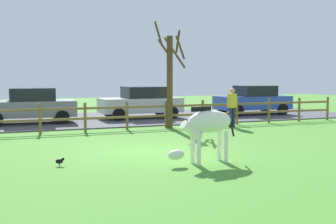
{
  "coord_description": "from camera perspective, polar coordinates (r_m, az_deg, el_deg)",
  "views": [
    {
      "loc": [
        -4.18,
        -11.85,
        2.18
      ],
      "look_at": [
        0.77,
        0.61,
        1.05
      ],
      "focal_mm": 47.04,
      "sensor_mm": 36.0,
      "label": 1
    }
  ],
  "objects": [
    {
      "name": "crow_on_grass",
      "position": [
        10.89,
        -13.84,
        -6.19
      ],
      "size": [
        0.21,
        0.1,
        0.2
      ],
      "color": "black",
      "rests_on": "ground_plane"
    },
    {
      "name": "parked_car_silver",
      "position": [
        21.79,
        -3.5,
        1.29
      ],
      "size": [
        4.02,
        1.92,
        1.56
      ],
      "color": "#B7BABF",
      "rests_on": "parking_asphalt"
    },
    {
      "name": "bare_tree",
      "position": [
        18.0,
        0.25,
        4.67
      ],
      "size": [
        1.26,
        1.25,
        4.39
      ],
      "color": "#513A23",
      "rests_on": "ground_plane"
    },
    {
      "name": "paddock_fence",
      "position": [
        17.41,
        -7.98,
        -0.31
      ],
      "size": [
        21.93,
        0.11,
        1.12
      ],
      "color": "brown",
      "rests_on": "ground_plane"
    },
    {
      "name": "zebra",
      "position": [
        10.88,
        5.04,
        -1.82
      ],
      "size": [
        1.93,
        0.62,
        1.41
      ],
      "color": "white",
      "rests_on": "ground_plane"
    },
    {
      "name": "parking_asphalt",
      "position": [
        21.67,
        -10.42,
        -0.97
      ],
      "size": [
        28.0,
        7.4,
        0.05
      ],
      "primitive_type": "cube",
      "color": "#47474C",
      "rests_on": "ground_plane"
    },
    {
      "name": "parked_car_grey",
      "position": [
        20.32,
        -17.52,
        0.82
      ],
      "size": [
        4.03,
        1.94,
        1.56
      ],
      "color": "slate",
      "rests_on": "parking_asphalt"
    },
    {
      "name": "parked_car_blue",
      "position": [
        24.24,
        10.96,
        1.57
      ],
      "size": [
        4.04,
        1.96,
        1.56
      ],
      "color": "#2D4CAD",
      "rests_on": "parking_asphalt"
    },
    {
      "name": "ground_plane",
      "position": [
        12.75,
        -2.2,
        -5.03
      ],
      "size": [
        60.0,
        60.0,
        0.0
      ],
      "primitive_type": "plane",
      "color": "#47842D"
    },
    {
      "name": "visitor_right_of_tree",
      "position": [
        18.52,
        8.29,
        0.82
      ],
      "size": [
        0.41,
        0.31,
        1.64
      ],
      "color": "#232847",
      "rests_on": "ground_plane"
    }
  ]
}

